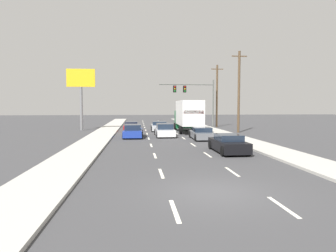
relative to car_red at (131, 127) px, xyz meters
name	(u,v)px	position (x,y,z in m)	size (l,w,h in m)	color
ground_plane	(161,132)	(3.52, -2.30, -0.54)	(140.00, 140.00, 0.00)	#3D3D3F
sidewalk_right	(227,135)	(10.10, -7.30, -0.47)	(2.65, 80.00, 0.14)	#B2AFA8
sidewalk_left	(100,136)	(-3.05, -7.30, -0.47)	(2.65, 80.00, 0.14)	#B2AFA8
lane_markings	(162,134)	(3.52, -4.10, -0.54)	(3.54, 62.00, 0.01)	silver
car_red	(131,127)	(0.00, 0.00, 0.00)	(1.92, 4.32, 1.18)	red
car_blue	(133,131)	(0.31, -7.80, 0.05)	(2.02, 4.55, 1.30)	#1E389E
car_silver	(159,126)	(3.47, -0.35, 0.02)	(2.06, 4.11, 1.20)	#B7BABF
car_white	(165,130)	(3.54, -7.07, 0.06)	(1.90, 4.61, 1.32)	white
box_truck	(188,114)	(6.73, -2.91, 1.59)	(2.69, 8.22, 3.75)	white
car_gray	(202,134)	(6.81, -10.22, -0.02)	(2.00, 4.26, 1.13)	slate
car_black	(228,144)	(6.86, -18.23, 0.03)	(1.86, 4.25, 1.23)	black
traffic_signal_mast	(191,93)	(8.42, 4.43, 4.47)	(7.92, 0.69, 6.89)	#595B56
utility_pole_mid	(239,91)	(12.60, -3.70, 4.35)	(1.80, 0.28, 9.52)	brown
utility_pole_far	(217,95)	(12.54, 5.73, 4.18)	(1.80, 0.28, 9.18)	brown
roadside_billboard	(81,87)	(-6.44, 1.75, 4.99)	(3.59, 0.36, 7.88)	slate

